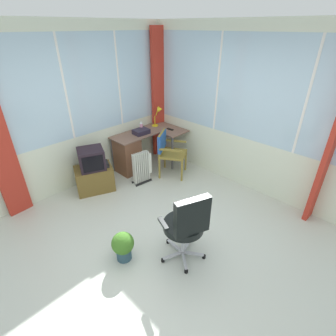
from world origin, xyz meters
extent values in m
cube|color=beige|center=(0.00, 0.00, -0.03)|extent=(5.12, 5.42, 0.06)
cube|color=silver|center=(0.00, 2.24, 0.46)|extent=(4.12, 0.06, 0.92)
cube|color=silver|center=(0.00, 2.24, 1.73)|extent=(4.03, 0.06, 1.63)
cube|color=silver|center=(0.00, 2.24, 2.64)|extent=(4.12, 0.06, 0.18)
cube|color=white|center=(0.00, 2.24, 1.73)|extent=(0.04, 0.07, 1.63)
cube|color=white|center=(1.03, 2.24, 1.73)|extent=(0.04, 0.07, 1.63)
cube|color=silver|center=(2.09, 0.00, 0.46)|extent=(0.06, 4.42, 0.92)
cube|color=silver|center=(2.09, 0.00, 1.73)|extent=(0.06, 4.33, 1.63)
cube|color=silver|center=(2.09, 0.00, 2.64)|extent=(0.06, 4.42, 0.18)
cube|color=white|center=(2.09, -0.74, 1.73)|extent=(0.07, 0.04, 1.63)
cube|color=white|center=(2.09, 0.74, 1.73)|extent=(0.07, 0.04, 1.63)
cube|color=#B63023|center=(1.96, 2.11, 1.32)|extent=(0.35, 0.11, 2.63)
cube|color=#B63023|center=(2.01, -1.22, 1.32)|extent=(0.35, 0.08, 2.63)
cube|color=brown|center=(1.34, 1.94, 0.73)|extent=(1.39, 0.51, 0.02)
cube|color=brown|center=(1.78, 1.49, 0.73)|extent=(0.51, 0.38, 0.02)
cube|color=brown|center=(0.87, 1.94, 0.35)|extent=(0.40, 0.47, 0.71)
cylinder|color=#4C4C51|center=(1.57, 1.34, 0.36)|extent=(0.04, 0.04, 0.72)
cylinder|color=#4C4C51|center=(0.69, 2.15, 0.36)|extent=(0.04, 0.04, 0.72)
cylinder|color=yellow|center=(1.72, 2.01, 0.75)|extent=(0.13, 0.13, 0.02)
cylinder|color=yellow|center=(1.72, 2.01, 0.86)|extent=(0.02, 0.02, 0.20)
cylinder|color=yellow|center=(1.77, 1.98, 1.06)|extent=(0.03, 0.09, 0.19)
cone|color=yellow|center=(1.82, 1.94, 1.10)|extent=(0.14, 0.13, 0.12)
cube|color=black|center=(1.79, 1.62, 0.75)|extent=(0.05, 0.15, 0.02)
cylinder|color=pink|center=(1.32, 1.98, 0.82)|extent=(0.06, 0.06, 0.16)
cone|color=white|center=(1.32, 1.98, 0.93)|extent=(0.06, 0.06, 0.06)
cube|color=#282131|center=(1.22, 1.87, 0.79)|extent=(0.31, 0.25, 0.09)
cylinder|color=olive|center=(1.36, 0.90, 0.21)|extent=(0.04, 0.04, 0.43)
cylinder|color=olive|center=(1.74, 1.13, 0.21)|extent=(0.04, 0.04, 0.43)
cylinder|color=olive|center=(1.13, 1.28, 0.21)|extent=(0.04, 0.04, 0.43)
cylinder|color=olive|center=(1.51, 1.50, 0.21)|extent=(0.04, 0.04, 0.43)
cube|color=olive|center=(1.44, 1.20, 0.45)|extent=(0.66, 0.66, 0.04)
cube|color=olive|center=(1.32, 1.39, 0.67)|extent=(0.39, 0.26, 0.41)
cube|color=#26539D|center=(1.32, 1.39, 0.69)|extent=(0.42, 0.29, 0.34)
cube|color=olive|center=(1.25, 1.09, 0.63)|extent=(0.26, 0.39, 0.03)
cube|color=olive|center=(1.62, 1.32, 0.63)|extent=(0.26, 0.39, 0.03)
cube|color=#B7B7BF|center=(-0.11, -0.26, 0.04)|extent=(0.27, 0.13, 0.02)
cylinder|color=black|center=(-0.24, -0.21, 0.02)|extent=(0.05, 0.05, 0.05)
cube|color=#B7B7BF|center=(-0.07, -0.42, 0.04)|extent=(0.20, 0.24, 0.02)
cylinder|color=black|center=(-0.16, -0.53, 0.02)|extent=(0.05, 0.05, 0.05)
cube|color=#B7B7BF|center=(0.09, -0.43, 0.04)|extent=(0.18, 0.25, 0.02)
cylinder|color=black|center=(0.17, -0.55, 0.02)|extent=(0.05, 0.05, 0.05)
cube|color=#B7B7BF|center=(0.15, -0.28, 0.04)|extent=(0.28, 0.11, 0.02)
cylinder|color=black|center=(0.29, -0.24, 0.02)|extent=(0.05, 0.05, 0.05)
cube|color=#B7B7BF|center=(0.02, -0.17, 0.04)|extent=(0.05, 0.28, 0.02)
cylinder|color=black|center=(0.03, -0.03, 0.02)|extent=(0.05, 0.05, 0.05)
cylinder|color=#B7B7BF|center=(0.02, -0.31, 0.26)|extent=(0.05, 0.05, 0.40)
cylinder|color=black|center=(0.02, -0.31, 0.50)|extent=(0.50, 0.50, 0.09)
cube|color=black|center=(-0.05, -0.49, 0.78)|extent=(0.43, 0.24, 0.47)
cube|color=black|center=(0.27, -0.41, 0.63)|extent=(0.13, 0.22, 0.04)
cube|color=black|center=(-0.23, -0.22, 0.63)|extent=(0.13, 0.22, 0.04)
cube|color=brown|center=(0.06, 1.84, 0.22)|extent=(0.76, 0.65, 0.44)
cube|color=black|center=(0.06, 1.84, 0.62)|extent=(0.54, 0.53, 0.36)
cube|color=black|center=(-0.02, 1.65, 0.62)|extent=(0.32, 0.14, 0.28)
cube|color=#262628|center=(0.19, 1.78, 0.48)|extent=(0.32, 0.30, 0.07)
cube|color=silver|center=(0.66, 1.44, 0.32)|extent=(0.03, 0.10, 0.58)
cube|color=silver|center=(0.70, 1.43, 0.32)|extent=(0.03, 0.10, 0.58)
cube|color=silver|center=(0.74, 1.43, 0.32)|extent=(0.03, 0.10, 0.58)
cube|color=silver|center=(0.78, 1.42, 0.32)|extent=(0.03, 0.10, 0.58)
cube|color=silver|center=(0.82, 1.42, 0.32)|extent=(0.03, 0.10, 0.58)
cube|color=silver|center=(0.86, 1.41, 0.32)|extent=(0.03, 0.10, 0.58)
cube|color=silver|center=(0.91, 1.41, 0.32)|extent=(0.03, 0.10, 0.58)
cube|color=silver|center=(0.95, 1.40, 0.32)|extent=(0.03, 0.10, 0.58)
cube|color=black|center=(0.79, 1.35, 0.01)|extent=(0.36, 0.07, 0.03)
cube|color=black|center=(0.81, 1.49, 0.01)|extent=(0.36, 0.07, 0.03)
cube|color=silver|center=(0.99, 1.40, 0.35)|extent=(0.06, 0.10, 0.41)
cylinder|color=#2E4C5B|center=(-0.55, 0.19, 0.08)|extent=(0.19, 0.19, 0.15)
sphere|color=#3F7425|center=(-0.55, 0.19, 0.26)|extent=(0.28, 0.28, 0.28)
camera|label=1|loc=(-1.79, -1.81, 2.63)|focal=27.05mm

